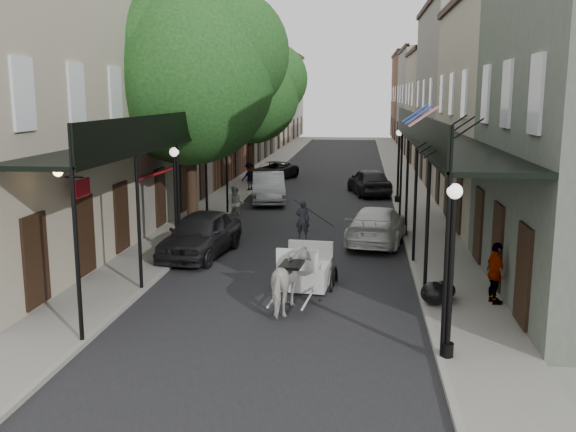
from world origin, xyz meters
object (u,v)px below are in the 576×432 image
(lamppost_right_far, at_px, (398,165))
(car_right_far, at_px, (369,181))
(lamppost_left, at_px, (176,199))
(pedestrian_walking, at_px, (236,204))
(pedestrian_sidewalk_left, at_px, (249,177))
(tree_far, at_px, (256,90))
(car_left_near, at_px, (201,234))
(car_left_mid, at_px, (269,188))
(car_right_near, at_px, (377,225))
(horse, at_px, (291,281))
(carriage, at_px, (308,249))
(lamppost_right_near, at_px, (451,269))
(pedestrian_sidewalk_right, at_px, (496,273))
(car_left_far, at_px, (273,171))
(tree_near, at_px, (200,71))

(lamppost_right_far, bearing_deg, car_right_far, 115.84)
(lamppost_left, bearing_deg, lamppost_right_far, 55.65)
(pedestrian_walking, distance_m, pedestrian_sidewalk_left, 8.72)
(tree_far, xyz_separation_m, car_left_near, (0.92, -17.88, -5.05))
(car_left_mid, bearing_deg, car_right_near, -67.31)
(horse, bearing_deg, carriage, -90.00)
(lamppost_right_near, relative_size, lamppost_right_far, 1.00)
(pedestrian_walking, xyz_separation_m, pedestrian_sidewalk_right, (9.09, -10.75, 0.15))
(car_left_far, bearing_deg, lamppost_right_near, -53.67)
(lamppost_right_near, bearing_deg, pedestrian_walking, 117.04)
(tree_far, distance_m, car_left_far, 5.84)
(tree_far, bearing_deg, car_left_mid, -75.55)
(lamppost_left, bearing_deg, pedestrian_sidewalk_left, 90.38)
(car_left_mid, bearing_deg, lamppost_right_near, -80.49)
(car_left_near, xyz_separation_m, car_right_far, (6.00, 14.65, -0.02))
(pedestrian_sidewalk_left, distance_m, car_right_far, 6.88)
(tree_far, distance_m, pedestrian_sidewalk_right, 25.07)
(tree_near, height_order, lamppost_right_far, tree_near)
(tree_far, height_order, car_right_far, tree_far)
(lamppost_left, relative_size, car_left_mid, 0.79)
(lamppost_right_near, bearing_deg, car_left_mid, 108.70)
(horse, height_order, car_right_near, horse)
(lamppost_left, relative_size, car_right_far, 0.83)
(lamppost_right_far, distance_m, car_right_near, 9.18)
(tree_near, height_order, car_left_far, tree_near)
(tree_near, height_order, lamppost_left, tree_near)
(carriage, distance_m, car_right_near, 6.04)
(lamppost_right_far, height_order, car_left_far, lamppost_right_far)
(lamppost_left, distance_m, carriage, 5.55)
(carriage, distance_m, pedestrian_walking, 9.94)
(pedestrian_sidewalk_left, distance_m, car_left_mid, 3.73)
(car_left_near, distance_m, car_left_far, 20.39)
(car_left_far, bearing_deg, tree_far, -83.11)
(tree_near, xyz_separation_m, lamppost_left, (0.10, -4.18, -4.44))
(car_right_far, bearing_deg, pedestrian_sidewalk_left, -14.74)
(car_right_far, bearing_deg, lamppost_left, 52.63)
(lamppost_right_near, height_order, pedestrian_walking, lamppost_right_near)
(car_left_near, relative_size, car_right_far, 1.03)
(car_left_far, xyz_separation_m, car_right_near, (6.47, -17.69, 0.10))
(car_right_near, bearing_deg, pedestrian_walking, -20.35)
(horse, bearing_deg, pedestrian_sidewalk_right, -165.35)
(car_right_far, bearing_deg, lamppost_right_near, 80.55)
(horse, height_order, carriage, carriage)
(pedestrian_walking, bearing_deg, lamppost_right_far, 37.78)
(lamppost_right_far, relative_size, car_right_near, 0.77)
(car_right_far, bearing_deg, horse, 70.68)
(lamppost_right_near, height_order, carriage, lamppost_right_near)
(lamppost_left, xyz_separation_m, pedestrian_walking, (0.81, 6.48, -1.25))
(horse, relative_size, car_left_mid, 0.41)
(lamppost_left, height_order, pedestrian_sidewalk_right, lamppost_left)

